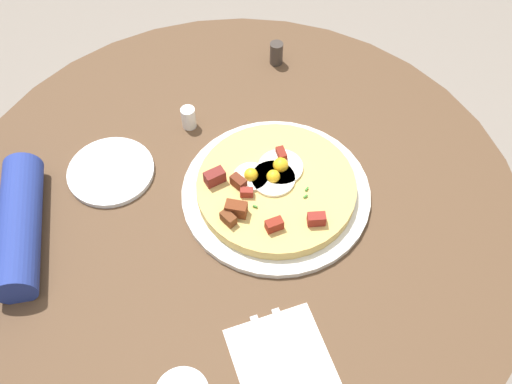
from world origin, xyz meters
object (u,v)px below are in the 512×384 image
object	(u,v)px
bread_plate	(111,171)
breakfast_pizza	(275,187)
pizza_plate	(276,193)
salt_shaker	(189,118)
dining_table	(238,250)
fork	(273,370)
pepper_shaker	(276,53)
knife	(296,363)

from	to	relation	value
bread_plate	breakfast_pizza	bearing A→B (deg)	-166.51
breakfast_pizza	pizza_plate	bearing A→B (deg)	-154.06
pizza_plate	salt_shaker	world-z (taller)	salt_shaker
dining_table	pizza_plate	size ratio (longest dim) A/B	3.06
fork	pepper_shaker	size ratio (longest dim) A/B	3.55
knife	pepper_shaker	xyz separation A→B (m)	(0.27, -0.60, 0.02)
salt_shaker	pepper_shaker	size ratio (longest dim) A/B	0.90
pizza_plate	pepper_shaker	world-z (taller)	pepper_shaker
dining_table	fork	distance (m)	0.36
salt_shaker	pepper_shaker	xyz separation A→B (m)	(-0.09, -0.24, 0.00)
dining_table	bread_plate	bearing A→B (deg)	7.04
pizza_plate	breakfast_pizza	world-z (taller)	breakfast_pizza
knife	salt_shaker	bearing A→B (deg)	-177.55
breakfast_pizza	knife	world-z (taller)	breakfast_pizza
dining_table	knife	bearing A→B (deg)	130.80
pizza_plate	breakfast_pizza	xyz separation A→B (m)	(0.00, 0.00, 0.02)
bread_plate	fork	distance (m)	0.47
bread_plate	pizza_plate	bearing A→B (deg)	-166.40
pizza_plate	bread_plate	size ratio (longest dim) A/B	2.12
bread_plate	fork	world-z (taller)	bread_plate
dining_table	pepper_shaker	world-z (taller)	pepper_shaker
pepper_shaker	salt_shaker	bearing A→B (deg)	69.28
dining_table	breakfast_pizza	bearing A→B (deg)	-143.95
dining_table	breakfast_pizza	xyz separation A→B (m)	(-0.06, -0.04, 0.20)
pizza_plate	fork	distance (m)	0.32
pizza_plate	salt_shaker	bearing A→B (deg)	-22.33
salt_shaker	pepper_shaker	bearing A→B (deg)	-110.72
dining_table	bread_plate	distance (m)	0.30
fork	salt_shaker	xyz separation A→B (m)	(0.33, -0.39, 0.02)
fork	knife	xyz separation A→B (m)	(-0.03, -0.02, 0.00)
bread_plate	pepper_shaker	xyz separation A→B (m)	(-0.17, -0.40, 0.02)
pizza_plate	knife	distance (m)	0.31
pizza_plate	bread_plate	distance (m)	0.31
dining_table	salt_shaker	xyz separation A→B (m)	(0.16, -0.13, 0.19)
pizza_plate	knife	world-z (taller)	pizza_plate
pizza_plate	pepper_shaker	xyz separation A→B (m)	(0.13, -0.33, 0.02)
breakfast_pizza	fork	size ratio (longest dim) A/B	1.57
breakfast_pizza	pepper_shaker	bearing A→B (deg)	-68.85
dining_table	breakfast_pizza	world-z (taller)	breakfast_pizza
breakfast_pizza	pepper_shaker	xyz separation A→B (m)	(0.13, -0.33, 0.00)
dining_table	knife	xyz separation A→B (m)	(-0.20, 0.23, 0.18)
knife	pepper_shaker	world-z (taller)	pepper_shaker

